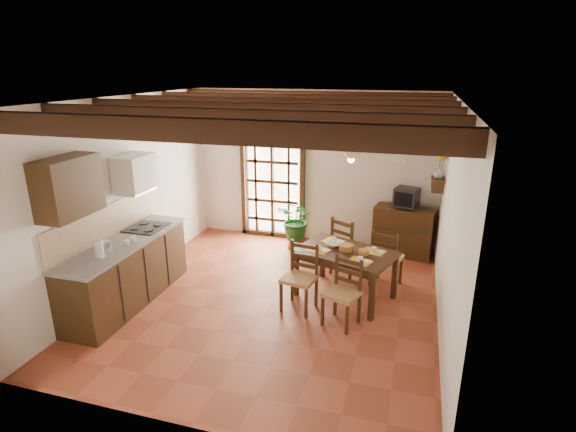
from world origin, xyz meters
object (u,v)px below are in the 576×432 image
at_px(chair_near_right, 342,305).
at_px(potted_plant, 297,219).
at_px(dining_table, 346,257).
at_px(sideboard, 404,231).
at_px(kitchen_counter, 127,271).
at_px(chair_far_left, 347,257).
at_px(chair_far_right, 386,268).
at_px(crt_tv, 407,197).
at_px(pendant_lamp, 351,154).
at_px(chair_near_left, 299,289).

bearing_deg(chair_near_right, potted_plant, 136.83).
relative_size(dining_table, sideboard, 1.50).
bearing_deg(dining_table, potted_plant, 145.94).
relative_size(kitchen_counter, potted_plant, 1.15).
height_order(chair_near_right, chair_far_left, chair_far_left).
bearing_deg(chair_far_right, crt_tv, -83.45).
bearing_deg(chair_near_right, dining_table, 115.24).
bearing_deg(kitchen_counter, chair_far_right, 23.67).
relative_size(chair_far_right, crt_tv, 1.98).
distance_m(crt_tv, potted_plant, 1.95).
height_order(chair_far_left, crt_tv, crt_tv).
bearing_deg(pendant_lamp, sideboard, 67.05).
height_order(sideboard, pendant_lamp, pendant_lamp).
xyz_separation_m(dining_table, chair_far_right, (0.54, 0.52, -0.34)).
bearing_deg(chair_far_left, chair_near_right, 124.92).
distance_m(chair_near_left, pendant_lamp, 1.97).
xyz_separation_m(chair_near_right, chair_far_left, (-0.17, 1.49, 0.02)).
xyz_separation_m(chair_far_right, crt_tv, (0.20, 1.31, 0.77)).
bearing_deg(chair_near_right, kitchen_counter, -156.36).
bearing_deg(crt_tv, sideboard, 105.92).
height_order(kitchen_counter, chair_far_left, kitchen_counter).
xyz_separation_m(kitchen_counter, crt_tv, (3.64, 2.82, 0.58)).
bearing_deg(dining_table, chair_near_left, -116.26).
height_order(chair_near_left, chair_far_right, chair_near_left).
bearing_deg(potted_plant, chair_far_right, -31.53).
relative_size(dining_table, chair_far_left, 1.58).
relative_size(chair_far_right, sideboard, 0.90).
height_order(chair_near_left, potted_plant, potted_plant).
bearing_deg(chair_far_right, chair_far_left, -4.60).
distance_m(kitchen_counter, chair_far_right, 3.77).
xyz_separation_m(chair_far_right, potted_plant, (-1.67, 1.02, 0.28)).
bearing_deg(sideboard, pendant_lamp, -103.27).
relative_size(dining_table, crt_tv, 3.32).
bearing_deg(chair_far_right, potted_plant, -16.42).
bearing_deg(potted_plant, crt_tv, 8.71).
bearing_deg(pendant_lamp, chair_near_left, -131.00).
bearing_deg(kitchen_counter, crt_tv, 37.72).
distance_m(chair_far_left, sideboard, 1.37).
xyz_separation_m(kitchen_counter, chair_near_left, (2.37, 0.47, -0.18)).
height_order(chair_near_right, chair_far_right, chair_far_right).
bearing_deg(chair_far_right, chair_near_right, 85.28).
xyz_separation_m(chair_near_left, pendant_lamp, (0.54, 0.62, 1.79)).
height_order(chair_near_left, chair_far_left, chair_far_left).
xyz_separation_m(chair_near_left, chair_near_right, (0.62, -0.22, -0.01)).
distance_m(chair_near_left, chair_near_right, 0.66).
height_order(dining_table, potted_plant, potted_plant).
relative_size(chair_near_right, pendant_lamp, 1.05).
bearing_deg(sideboard, crt_tv, -80.32).
bearing_deg(chair_far_left, sideboard, -98.39).
relative_size(potted_plant, pendant_lamp, 2.31).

